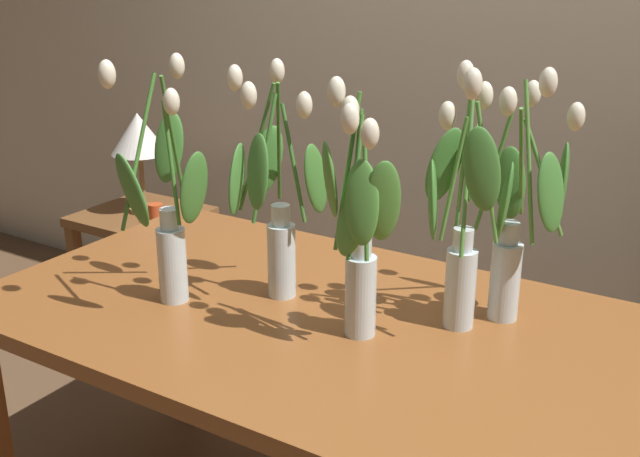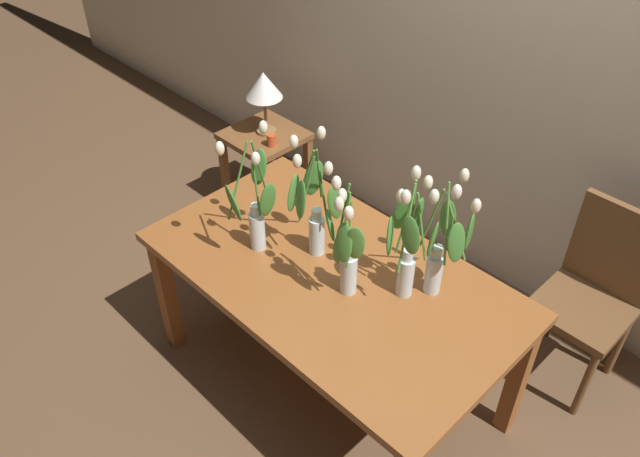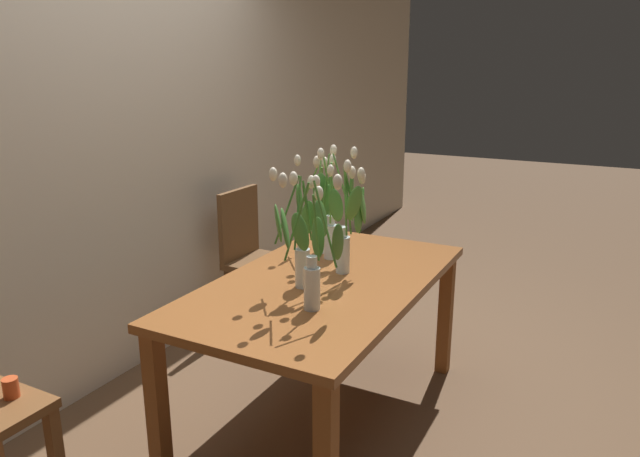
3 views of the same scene
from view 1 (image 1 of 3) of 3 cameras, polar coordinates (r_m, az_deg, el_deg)
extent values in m
cube|color=beige|center=(2.77, 14.55, 15.51)|extent=(9.00, 0.10, 2.70)
cube|color=brown|center=(1.79, -0.09, -6.94)|extent=(1.60, 0.90, 0.04)
cube|color=brown|center=(2.63, -9.36, -7.03)|extent=(0.07, 0.07, 0.70)
cylinder|color=silver|center=(1.85, -10.88, -2.68)|extent=(0.07, 0.07, 0.18)
cylinder|color=silver|center=(1.81, -11.11, 0.70)|extent=(0.04, 0.04, 0.05)
cylinder|color=silver|center=(1.86, -10.82, -3.53)|extent=(0.06, 0.06, 0.11)
cylinder|color=#478433|center=(1.72, -13.32, 5.51)|extent=(0.03, 0.12, 0.33)
ellipsoid|color=#F2E5C6|center=(1.66, -15.52, 10.97)|extent=(0.04, 0.04, 0.06)
ellipsoid|color=#427F33|center=(1.70, -13.74, 2.76)|extent=(0.12, 0.05, 0.18)
cylinder|color=#478433|center=(1.82, -10.79, 6.23)|extent=(0.05, 0.10, 0.33)
ellipsoid|color=#F2E5C6|center=(1.84, -10.57, 11.76)|extent=(0.04, 0.04, 0.06)
ellipsoid|color=#427F33|center=(1.87, -11.14, 5.92)|extent=(0.08, 0.08, 0.18)
cylinder|color=#478433|center=(1.75, -10.96, 4.73)|extent=(0.04, 0.02, 0.28)
ellipsoid|color=#F2E5C6|center=(1.70, -10.96, 9.22)|extent=(0.04, 0.04, 0.06)
ellipsoid|color=#427F33|center=(1.74, -9.34, 2.98)|extent=(0.06, 0.09, 0.18)
cylinder|color=silver|center=(1.66, 3.02, -5.03)|extent=(0.07, 0.07, 0.18)
cylinder|color=silver|center=(1.61, 3.09, -1.31)|extent=(0.04, 0.04, 0.05)
cylinder|color=silver|center=(1.67, 3.00, -5.96)|extent=(0.06, 0.06, 0.11)
cylinder|color=#478433|center=(1.52, 3.41, 2.51)|extent=(0.05, 0.07, 0.26)
ellipsoid|color=#F2E5C6|center=(1.45, 3.72, 7.03)|extent=(0.04, 0.04, 0.06)
ellipsoid|color=#4C8E38|center=(1.49, 4.69, 2.01)|extent=(0.08, 0.08, 0.17)
cylinder|color=#478433|center=(1.55, 2.04, 4.13)|extent=(0.04, 0.04, 0.33)
ellipsoid|color=#F2E5C6|center=(1.51, 1.22, 10.11)|extent=(0.04, 0.04, 0.06)
ellipsoid|color=#4C8E38|center=(1.52, 0.76, 3.59)|extent=(0.07, 0.11, 0.18)
cylinder|color=#478433|center=(1.55, 2.59, 3.38)|extent=(0.01, 0.04, 0.30)
ellipsoid|color=#F2E5C6|center=(1.50, 2.25, 8.69)|extent=(0.04, 0.04, 0.06)
ellipsoid|color=#4C8E38|center=(1.51, 2.46, 0.82)|extent=(0.11, 0.04, 0.18)
cylinder|color=#478433|center=(1.53, 2.63, 3.04)|extent=(0.02, 0.08, 0.28)
ellipsoid|color=#F2E5C6|center=(1.46, 2.23, 8.13)|extent=(0.04, 0.04, 0.06)
ellipsoid|color=#4C8E38|center=(1.48, 3.12, 1.91)|extent=(0.09, 0.05, 0.18)
cylinder|color=silver|center=(1.78, 13.55, -3.82)|extent=(0.07, 0.07, 0.18)
cylinder|color=silver|center=(1.73, 13.84, -0.33)|extent=(0.04, 0.04, 0.05)
cylinder|color=silver|center=(1.79, 13.47, -4.70)|extent=(0.06, 0.06, 0.11)
cylinder|color=#56933D|center=(1.70, 16.24, 3.61)|extent=(0.10, 0.04, 0.25)
ellipsoid|color=#F2E5C6|center=(1.67, 18.46, 7.88)|extent=(0.04, 0.04, 0.06)
ellipsoid|color=#427F33|center=(1.73, 17.54, 3.38)|extent=(0.04, 0.08, 0.17)
cylinder|color=#56933D|center=(1.76, 14.70, 4.68)|extent=(0.02, 0.12, 0.27)
ellipsoid|color=#F2E5C6|center=(1.79, 15.50, 9.62)|extent=(0.04, 0.04, 0.06)
ellipsoid|color=#427F33|center=(1.82, 13.93, 3.31)|extent=(0.09, 0.04, 0.18)
cylinder|color=#56933D|center=(1.70, 12.84, 4.48)|extent=(0.07, 0.02, 0.30)
ellipsoid|color=#F2E5C6|center=(1.67, 12.10, 9.61)|extent=(0.04, 0.04, 0.06)
ellipsoid|color=#427F33|center=(1.67, 11.31, 4.76)|extent=(0.04, 0.08, 0.17)
cylinder|color=#56933D|center=(1.66, 15.23, 4.67)|extent=(0.06, 0.04, 0.34)
ellipsoid|color=#F2E5C6|center=(1.60, 16.57, 10.35)|extent=(0.04, 0.04, 0.06)
ellipsoid|color=#427F33|center=(1.66, 16.73, 2.57)|extent=(0.08, 0.08, 0.17)
cylinder|color=silver|center=(1.84, -2.87, -2.39)|extent=(0.07, 0.07, 0.18)
cylinder|color=silver|center=(1.80, -2.93, 1.00)|extent=(0.04, 0.04, 0.05)
cylinder|color=silver|center=(1.85, -2.85, -3.25)|extent=(0.06, 0.06, 0.11)
cylinder|color=#3D752D|center=(1.73, -4.18, 5.14)|extent=(0.03, 0.08, 0.29)
ellipsoid|color=#F2E5C6|center=(1.68, -5.32, 9.81)|extent=(0.04, 0.04, 0.06)
ellipsoid|color=#427F33|center=(1.69, -4.64, 4.20)|extent=(0.08, 0.06, 0.18)
cylinder|color=#3D752D|center=(1.78, -4.73, 5.92)|extent=(0.10, 0.03, 0.31)
ellipsoid|color=#F2E5C6|center=(1.77, -6.34, 11.05)|extent=(0.04, 0.04, 0.06)
ellipsoid|color=#427F33|center=(1.79, -6.25, 3.61)|extent=(0.04, 0.11, 0.18)
cylinder|color=#3D752D|center=(1.82, -3.07, 6.31)|extent=(0.07, 0.10, 0.31)
ellipsoid|color=#F2E5C6|center=(1.85, -3.21, 11.58)|extent=(0.04, 0.04, 0.06)
ellipsoid|color=#427F33|center=(1.87, -3.94, 5.10)|extent=(0.09, 0.09, 0.18)
cylinder|color=#3D752D|center=(1.74, -1.98, 4.84)|extent=(0.07, 0.02, 0.27)
ellipsoid|color=#F2E5C6|center=(1.69, -1.18, 9.14)|extent=(0.04, 0.04, 0.06)
ellipsoid|color=#427F33|center=(1.74, -0.32, 3.70)|extent=(0.04, 0.10, 0.18)
cylinder|color=silver|center=(1.72, 10.35, -4.41)|extent=(0.07, 0.07, 0.18)
cylinder|color=silver|center=(1.67, 10.58, -0.81)|extent=(0.04, 0.04, 0.05)
cylinder|color=silver|center=(1.73, 10.29, -5.31)|extent=(0.06, 0.06, 0.11)
cylinder|color=#56933D|center=(1.56, 10.89, 4.35)|extent=(0.04, 0.10, 0.34)
ellipsoid|color=#F2E5C6|center=(1.48, 11.26, 10.48)|extent=(0.04, 0.04, 0.06)
ellipsoid|color=#427F33|center=(1.52, 11.92, 4.30)|extent=(0.10, 0.05, 0.18)
cylinder|color=#56933D|center=(1.65, 10.61, 5.06)|extent=(0.04, 0.04, 0.35)
ellipsoid|color=#F2E5C6|center=(1.64, 10.75, 11.14)|extent=(0.04, 0.04, 0.06)
ellipsoid|color=#427F33|center=(1.69, 9.21, 4.67)|extent=(0.10, 0.08, 0.18)
cylinder|color=#56933D|center=(1.63, 12.28, 3.95)|extent=(0.06, 0.03, 0.30)
ellipsoid|color=#F2E5C6|center=(1.60, 13.77, 9.14)|extent=(0.04, 0.04, 0.06)
ellipsoid|color=#427F33|center=(1.67, 13.55, 2.05)|extent=(0.06, 0.08, 0.17)
cylinder|color=#56933D|center=(1.63, 9.86, 3.54)|extent=(0.04, 0.03, 0.27)
ellipsoid|color=#F2E5C6|center=(1.60, 9.43, 8.25)|extent=(0.04, 0.04, 0.06)
ellipsoid|color=#427F33|center=(1.61, 8.35, 2.10)|extent=(0.07, 0.09, 0.18)
cylinder|color=brown|center=(2.44, 21.53, -14.30)|extent=(0.04, 0.04, 0.43)
cube|color=brown|center=(3.16, -13.11, 0.86)|extent=(0.44, 0.44, 0.04)
cube|color=brown|center=(3.27, -17.45, -4.07)|extent=(0.04, 0.04, 0.51)
cube|color=brown|center=(3.01, -12.64, -5.71)|extent=(0.04, 0.04, 0.51)
cube|color=brown|center=(3.50, -12.82, -2.03)|extent=(0.04, 0.04, 0.51)
cube|color=brown|center=(3.26, -8.02, -3.36)|extent=(0.04, 0.04, 0.51)
cylinder|color=olive|center=(3.16, -12.89, 1.42)|extent=(0.12, 0.12, 0.02)
cylinder|color=olive|center=(3.13, -13.05, 3.49)|extent=(0.02, 0.02, 0.22)
cone|color=silver|center=(3.08, -13.32, 6.89)|extent=(0.22, 0.22, 0.16)
cylinder|color=#CC4C23|center=(3.01, -12.08, 1.10)|extent=(0.06, 0.06, 0.07)
camera|label=2|loc=(1.15, 147.89, 49.79)|focal=35.44mm
camera|label=3|loc=(3.18, -57.84, 14.42)|focal=33.16mm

